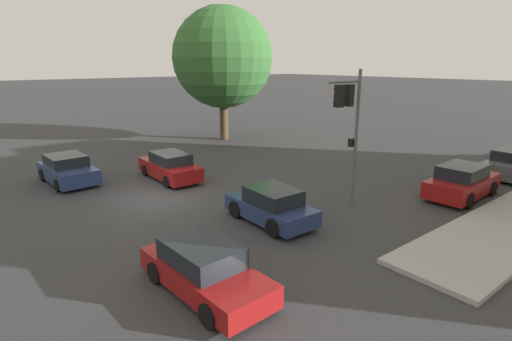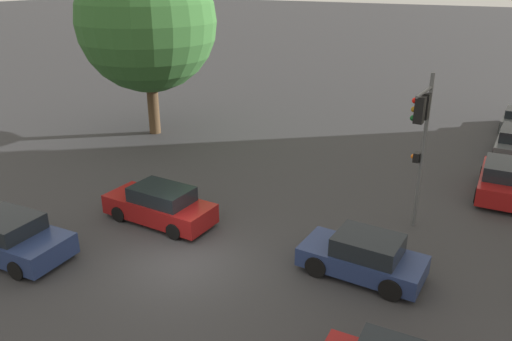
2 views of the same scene
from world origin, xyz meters
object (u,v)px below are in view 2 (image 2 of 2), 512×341
object	(u,v)px
crossing_car_1	(160,205)
crossing_car_3	(363,257)
parked_car_0	(503,180)
street_tree	(147,22)
crossing_car_0	(11,238)
traffic_signal	(421,126)

from	to	relation	value
crossing_car_1	crossing_car_3	size ratio (longest dim) A/B	1.13
parked_car_0	street_tree	bearing A→B (deg)	88.61
crossing_car_0	traffic_signal	bearing A→B (deg)	33.24
street_tree	parked_car_0	bearing A→B (deg)	0.86
crossing_car_0	parked_car_0	world-z (taller)	parked_car_0
crossing_car_3	parked_car_0	bearing A→B (deg)	-108.98
traffic_signal	crossing_car_0	xyz separation A→B (m)	(-11.39, -8.48, -3.40)
traffic_signal	crossing_car_0	size ratio (longest dim) A/B	1.39
street_tree	parked_car_0	world-z (taller)	street_tree
traffic_signal	crossing_car_3	xyz separation A→B (m)	(-0.57, -3.72, -3.42)
crossing_car_3	parked_car_0	size ratio (longest dim) A/B	0.90
crossing_car_0	crossing_car_3	world-z (taller)	crossing_car_0
crossing_car_0	crossing_car_1	bearing A→B (deg)	54.75
crossing_car_1	street_tree	bearing A→B (deg)	-47.72
street_tree	traffic_signal	world-z (taller)	street_tree
traffic_signal	parked_car_0	distance (m)	6.77
traffic_signal	parked_car_0	xyz separation A→B (m)	(2.74, 5.21, -3.35)
street_tree	crossing_car_1	bearing A→B (deg)	-48.83
traffic_signal	crossing_car_3	world-z (taller)	traffic_signal
traffic_signal	crossing_car_1	world-z (taller)	traffic_signal
traffic_signal	parked_car_0	bearing A→B (deg)	-114.56
crossing_car_0	crossing_car_1	size ratio (longest dim) A/B	0.95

